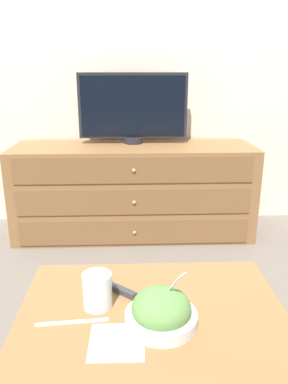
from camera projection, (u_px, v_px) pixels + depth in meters
ground_plane at (128, 217)px, 3.00m from camera, size 12.00×12.00×0.00m
wall_back at (126, 44)px, 2.62m from camera, size 12.00×0.05×2.60m
dresser at (134, 190)px, 2.64m from camera, size 1.64×0.52×0.63m
tv at (133, 107)px, 2.56m from camera, size 0.74×0.13×0.48m
coffee_table at (152, 335)px, 1.09m from camera, size 0.76×0.56×0.47m
takeout_bowl at (161, 311)px, 1.00m from camera, size 0.20×0.20×0.16m
drink_cup at (97, 292)px, 1.08m from camera, size 0.09×0.09×0.10m
napkin at (117, 342)px, 0.94m from camera, size 0.14×0.14×0.00m
knife at (72, 322)px, 1.01m from camera, size 0.20×0.03×0.01m
remote_control at (117, 288)px, 1.16m from camera, size 0.12×0.11×0.02m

